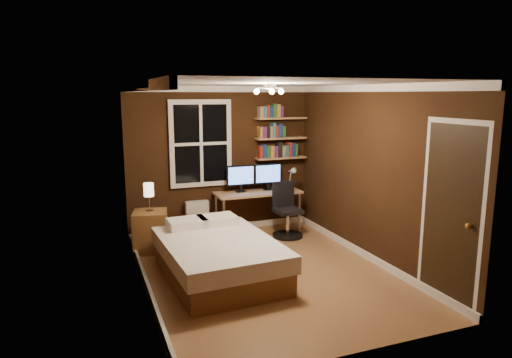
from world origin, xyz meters
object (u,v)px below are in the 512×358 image
object	(u,v)px
radiator	(197,218)
monitor_left	(241,179)
bed	(219,257)
bedside_lamp	(149,197)
office_chair	(287,217)
desk	(258,195)
monitor_right	(268,177)
desk_lamp	(292,178)
nightstand	(150,231)

from	to	relation	value
radiator	monitor_left	world-z (taller)	monitor_left
bed	bedside_lamp	distance (m)	1.63
radiator	office_chair	distance (m)	1.52
radiator	desk	world-z (taller)	desk
monitor_right	desk_lamp	size ratio (longest dim) A/B	1.15
nightstand	radiator	xyz separation A→B (m)	(0.86, 0.56, -0.02)
bed	nightstand	xyz separation A→B (m)	(-0.68, 1.37, 0.04)
monitor_left	desk_lamp	size ratio (longest dim) A/B	1.15
desk	desk_lamp	bearing A→B (deg)	-13.98
radiator	monitor_left	xyz separation A→B (m)	(0.75, -0.12, 0.65)
monitor_right	desk	bearing A→B (deg)	-161.01
bed	desk	size ratio (longest dim) A/B	1.32
nightstand	desk	size ratio (longest dim) A/B	0.42
radiator	desk	size ratio (longest dim) A/B	0.39
radiator	monitor_right	world-z (taller)	monitor_right
radiator	monitor_right	size ratio (longest dim) A/B	1.16
desk_lamp	monitor_left	bearing A→B (deg)	165.80
monitor_left	desk_lamp	distance (m)	0.89
office_chair	desk	bearing A→B (deg)	126.41
desk	monitor_left	bearing A→B (deg)	165.35
desk	monitor_right	xyz separation A→B (m)	(0.22, 0.07, 0.29)
nightstand	office_chair	world-z (taller)	office_chair
nightstand	bedside_lamp	size ratio (longest dim) A/B	1.43
monitor_right	desk_lamp	distance (m)	0.42
desk	monitor_left	world-z (taller)	monitor_left
nightstand	desk_lamp	world-z (taller)	desk_lamp
bedside_lamp	radiator	xyz separation A→B (m)	(0.86, 0.56, -0.55)
desk	desk_lamp	distance (m)	0.66
bedside_lamp	desk_lamp	world-z (taller)	desk_lamp
bed	radiator	world-z (taller)	bed
bed	monitor_right	world-z (taller)	monitor_right
radiator	office_chair	xyz separation A→B (m)	(1.38, -0.63, 0.05)
bed	monitor_right	bearing A→B (deg)	48.53
desk_lamp	office_chair	size ratio (longest dim) A/B	0.48
monitor_left	nightstand	bearing A→B (deg)	-164.50
monitor_right	bed	bearing A→B (deg)	-128.39
monitor_left	monitor_right	distance (m)	0.50
radiator	monitor_right	bearing A→B (deg)	-5.35
bedside_lamp	desk	xyz separation A→B (m)	(1.90, 0.37, -0.19)
nightstand	monitor_left	distance (m)	1.79
nightstand	bedside_lamp	world-z (taller)	bedside_lamp
monitor_right	monitor_left	bearing A→B (deg)	180.00
bedside_lamp	office_chair	distance (m)	2.30
bed	desk	world-z (taller)	desk
office_chair	nightstand	bearing A→B (deg)	176.38
bed	nightstand	distance (m)	1.53
nightstand	monitor_right	size ratio (longest dim) A/B	1.24
bedside_lamp	radiator	size ratio (longest dim) A/B	0.75
nightstand	monitor_right	world-z (taller)	monitor_right
radiator	bedside_lamp	bearing A→B (deg)	-146.79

